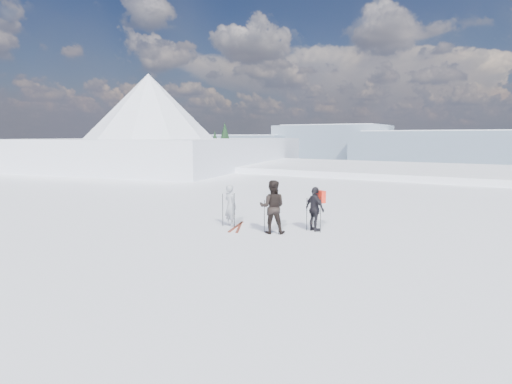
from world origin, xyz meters
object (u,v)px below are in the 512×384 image
Objects in this scene: skis_loose at (238,227)px; skier_grey at (230,206)px; skier_pack at (315,209)px; skier_dark at (272,207)px.

skier_grey is at bearing 178.26° from skis_loose.
skier_pack reaches higher than skis_loose.
skier_grey is 1.83m from skier_dark.
skier_pack is at bearing 18.09° from skis_loose.
skier_pack is (2.97, 0.86, 0.01)m from skier_grey.
skier_pack is (1.15, 1.02, -0.13)m from skier_dark.
skier_pack reaches higher than skier_grey.
skier_grey reaches higher than skis_loose.
skier_dark is 1.54m from skier_pack.
skier_grey is at bearing -28.72° from skier_dark.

